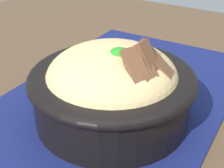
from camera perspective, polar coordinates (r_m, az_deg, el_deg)
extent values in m
cube|color=#4C3826|center=(0.47, -4.42, -5.34)|extent=(1.05, 1.00, 0.03)
cylinder|color=#412F20|center=(1.21, -8.56, -2.73)|extent=(0.04, 0.04, 0.72)
cube|color=#11194C|center=(0.48, 1.02, -2.31)|extent=(0.47, 0.30, 0.00)
cylinder|color=black|center=(0.41, 0.00, -2.05)|extent=(0.20, 0.20, 0.07)
torus|color=black|center=(0.40, 0.00, 1.21)|extent=(0.21, 0.21, 0.01)
ellipsoid|color=tan|center=(0.40, 0.00, 1.33)|extent=(0.19, 0.19, 0.08)
sphere|color=#238121|center=(0.38, 1.29, 3.72)|extent=(0.04, 0.04, 0.04)
cylinder|color=orange|center=(0.42, -2.39, 5.69)|extent=(0.03, 0.02, 0.01)
cylinder|color=orange|center=(0.44, 3.48, 6.51)|extent=(0.01, 0.03, 0.01)
cylinder|color=orange|center=(0.40, -0.44, 4.45)|extent=(0.03, 0.03, 0.01)
cube|color=brown|center=(0.35, 4.38, 2.30)|extent=(0.04, 0.04, 0.04)
cube|color=brown|center=(0.35, 5.77, 2.74)|extent=(0.03, 0.04, 0.04)
cube|color=brown|center=(0.36, 6.82, 3.50)|extent=(0.02, 0.04, 0.05)
cube|color=brown|center=(0.37, 7.47, 4.19)|extent=(0.03, 0.05, 0.04)
cube|color=#BDBDBD|center=(0.52, 11.10, 0.56)|extent=(0.02, 0.06, 0.00)
cube|color=#BDBDBD|center=(0.54, 7.71, 1.79)|extent=(0.01, 0.01, 0.00)
cube|color=#BDBDBD|center=(0.54, 6.03, 2.39)|extent=(0.03, 0.03, 0.00)
cube|color=#BDBDBD|center=(0.56, 4.44, 3.47)|extent=(0.01, 0.02, 0.00)
cube|color=#BDBDBD|center=(0.56, 4.09, 3.26)|extent=(0.01, 0.02, 0.00)
cube|color=#BDBDBD|center=(0.56, 3.72, 3.05)|extent=(0.01, 0.02, 0.00)
cube|color=#BDBDBD|center=(0.55, 3.35, 2.83)|extent=(0.01, 0.02, 0.00)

